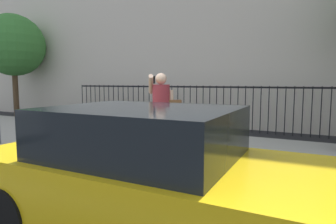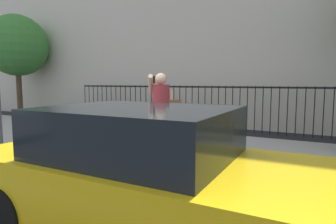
% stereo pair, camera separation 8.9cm
% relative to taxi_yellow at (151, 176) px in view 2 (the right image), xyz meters
% --- Properties ---
extents(ground_plane, '(60.00, 60.00, 0.00)m').
position_rel_taxi_yellow_xyz_m(ground_plane, '(-1.97, 1.36, -0.70)').
color(ground_plane, black).
extents(sidewalk, '(28.00, 4.40, 0.15)m').
position_rel_taxi_yellow_xyz_m(sidewalk, '(-1.97, 3.56, -0.63)').
color(sidewalk, '#9E9B93').
rests_on(sidewalk, ground).
extents(iron_fence, '(12.03, 0.04, 1.60)m').
position_rel_taxi_yellow_xyz_m(iron_fence, '(-1.97, 7.26, 0.32)').
color(iron_fence, black).
rests_on(iron_fence, ground).
extents(taxi_yellow, '(4.21, 1.88, 1.45)m').
position_rel_taxi_yellow_xyz_m(taxi_yellow, '(0.00, 0.00, 0.00)').
color(taxi_yellow, yellow).
rests_on(taxi_yellow, ground).
extents(pedestrian_on_phone, '(0.72, 0.62, 1.75)m').
position_rel_taxi_yellow_xyz_m(pedestrian_on_phone, '(-1.16, 2.34, 0.47)').
color(pedestrian_on_phone, beige).
rests_on(pedestrian_on_phone, sidewalk).
extents(street_tree_mid, '(2.99, 2.99, 5.02)m').
position_rel_taxi_yellow_xyz_m(street_tree_mid, '(-11.72, 6.58, 2.81)').
color(street_tree_mid, '#4C3823').
rests_on(street_tree_mid, ground).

